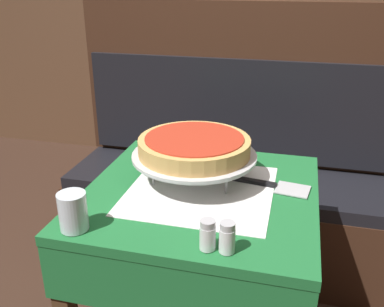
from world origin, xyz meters
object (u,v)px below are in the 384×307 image
at_px(water_glass_near, 73,211).
at_px(booth_bench, 234,192).
at_px(pizza_pan_stand, 194,157).
at_px(pepper_shaker, 227,237).
at_px(salt_shaker, 208,235).
at_px(condiment_caddy, 278,78).
at_px(deep_dish_pizza, 194,146).
at_px(dining_table_front, 201,223).
at_px(dining_table_rear, 273,102).
at_px(pizza_server, 266,184).

bearing_deg(water_glass_near, booth_bench, 75.43).
height_order(pizza_pan_stand, pepper_shaker, pizza_pan_stand).
relative_size(salt_shaker, condiment_caddy, 0.56).
xyz_separation_m(pizza_pan_stand, condiment_caddy, (0.17, 1.43, -0.05)).
relative_size(booth_bench, deep_dish_pizza, 4.57).
relative_size(deep_dish_pizza, condiment_caddy, 2.51).
distance_m(dining_table_front, dining_table_rear, 1.49).
bearing_deg(pizza_server, deep_dish_pizza, -175.68).
height_order(pizza_server, condiment_caddy, condiment_caddy).
relative_size(booth_bench, salt_shaker, 20.51).
xyz_separation_m(dining_table_front, booth_bench, (-0.00, 0.74, -0.27)).
distance_m(pizza_pan_stand, pepper_shaker, 0.40).
distance_m(deep_dish_pizza, pizza_server, 0.26).
bearing_deg(water_glass_near, condiment_caddy, 77.25).
height_order(dining_table_front, pizza_server, pizza_server).
height_order(booth_bench, pepper_shaker, booth_bench).
bearing_deg(deep_dish_pizza, water_glass_near, -123.21).
height_order(booth_bench, pizza_server, booth_bench).
bearing_deg(pizza_pan_stand, dining_table_front, -59.05).
bearing_deg(water_glass_near, pepper_shaker, -0.00).
bearing_deg(dining_table_rear, pizza_pan_stand, -96.21).
xyz_separation_m(pizza_pan_stand, pizza_server, (0.23, 0.02, -0.08)).
bearing_deg(dining_table_front, pepper_shaker, -65.72).
height_order(deep_dish_pizza, pepper_shaker, deep_dish_pizza).
height_order(dining_table_front, booth_bench, booth_bench).
bearing_deg(dining_table_front, booth_bench, 90.16).
height_order(dining_table_rear, booth_bench, booth_bench).
relative_size(dining_table_rear, booth_bench, 0.46).
xyz_separation_m(salt_shaker, pepper_shaker, (0.05, 0.00, 0.00)).
bearing_deg(dining_table_rear, pepper_shaker, -89.48).
bearing_deg(dining_table_front, salt_shaker, -73.82).
bearing_deg(pepper_shaker, salt_shaker, -180.00).
height_order(salt_shaker, pepper_shaker, pepper_shaker).
xyz_separation_m(dining_table_rear, deep_dish_pizza, (-0.16, -1.43, 0.24)).
xyz_separation_m(dining_table_front, condiment_caddy, (0.13, 1.49, 0.16)).
xyz_separation_m(deep_dish_pizza, salt_shaker, (0.12, -0.36, -0.08)).
xyz_separation_m(dining_table_front, salt_shaker, (0.09, -0.30, 0.16)).
height_order(deep_dish_pizza, salt_shaker, deep_dish_pizza).
bearing_deg(water_glass_near, deep_dish_pizza, 56.79).
relative_size(dining_table_front, salt_shaker, 9.54).
bearing_deg(booth_bench, pizza_pan_stand, -92.93).
distance_m(pizza_pan_stand, water_glass_near, 0.43).
bearing_deg(dining_table_front, condiment_caddy, 84.92).
distance_m(dining_table_front, pizza_server, 0.24).
xyz_separation_m(dining_table_rear, salt_shaker, (-0.03, -1.79, 0.16)).
bearing_deg(dining_table_front, pizza_server, 22.10).
relative_size(dining_table_rear, pizza_server, 2.51).
distance_m(deep_dish_pizza, pepper_shaker, 0.41).
distance_m(dining_table_front, pizza_pan_stand, 0.22).
relative_size(dining_table_front, water_glass_near, 7.31).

